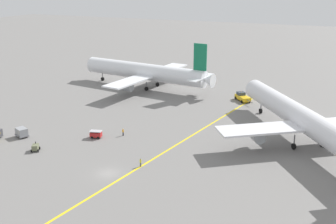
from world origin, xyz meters
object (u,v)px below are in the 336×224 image
at_px(pushback_tug, 242,97).
at_px(ground_crew_ramp_agent_by_cones, 123,132).
at_px(gse_baggage_cart_near_cluster, 96,134).
at_px(gse_gpu_cart_small, 35,147).
at_px(gse_container_dolly_flat, 22,132).
at_px(airliner_at_gate_left, 145,72).
at_px(ground_crew_wing_walker_right, 141,162).
at_px(airliner_being_pushed, 303,119).

relative_size(pushback_tug, ground_crew_ramp_agent_by_cones, 4.52).
bearing_deg(ground_crew_ramp_agent_by_cones, gse_baggage_cart_near_cluster, -142.17).
bearing_deg(pushback_tug, gse_gpu_cart_small, -118.31).
xyz_separation_m(pushback_tug, gse_container_dolly_flat, (-38.75, -51.08, 0.01)).
xyz_separation_m(gse_container_dolly_flat, gse_baggage_cart_near_cluster, (16.01, 6.86, -0.31)).
distance_m(gse_gpu_cart_small, gse_baggage_cart_near_cluster, 13.84).
relative_size(gse_gpu_cart_small, ground_crew_ramp_agent_by_cones, 1.51).
bearing_deg(airliner_at_gate_left, ground_crew_ramp_agent_by_cones, -68.29).
distance_m(ground_crew_ramp_agent_by_cones, ground_crew_wing_walker_right, 17.29).
xyz_separation_m(airliner_being_pushed, ground_crew_wing_walker_right, (-26.68, -26.06, -4.64)).
bearing_deg(ground_crew_ramp_agent_by_cones, airliner_being_pushed, 19.16).
distance_m(airliner_being_pushed, gse_container_dolly_flat, 64.22).
bearing_deg(gse_baggage_cart_near_cluster, gse_gpu_cart_small, -122.27).
bearing_deg(gse_container_dolly_flat, gse_baggage_cart_near_cluster, 23.18).
bearing_deg(gse_baggage_cart_near_cluster, gse_container_dolly_flat, -156.82).
distance_m(gse_container_dolly_flat, gse_gpu_cart_small, 9.90).
bearing_deg(airliner_being_pushed, ground_crew_wing_walker_right, -135.67).
bearing_deg(airliner_being_pushed, pushback_tug, 127.36).
distance_m(airliner_being_pushed, ground_crew_ramp_agent_by_cones, 40.92).
height_order(pushback_tug, gse_baggage_cart_near_cluster, pushback_tug).
height_order(airliner_at_gate_left, gse_baggage_cart_near_cluster, airliner_at_gate_left).
relative_size(gse_container_dolly_flat, ground_crew_ramp_agent_by_cones, 2.19).
xyz_separation_m(airliner_at_gate_left, ground_crew_wing_walker_right, (28.41, -54.63, -4.57)).
bearing_deg(ground_crew_wing_walker_right, pushback_tug, 83.50).
bearing_deg(airliner_at_gate_left, pushback_tug, -2.57).
distance_m(gse_container_dolly_flat, gse_baggage_cart_near_cluster, 17.42).
distance_m(airliner_at_gate_left, ground_crew_ramp_agent_by_cones, 45.34).
height_order(airliner_at_gate_left, ground_crew_ramp_agent_by_cones, airliner_at_gate_left).
xyz_separation_m(gse_baggage_cart_near_cluster, ground_crew_ramp_agent_by_cones, (4.97, 3.86, 0.04)).
height_order(pushback_tug, ground_crew_ramp_agent_by_cones, pushback_tug).
distance_m(pushback_tug, gse_baggage_cart_near_cluster, 49.73).
height_order(gse_gpu_cart_small, ground_crew_wing_walker_right, gse_gpu_cart_small).
xyz_separation_m(gse_container_dolly_flat, ground_crew_ramp_agent_by_cones, (20.98, 10.71, -0.27)).
relative_size(airliner_at_gate_left, gse_gpu_cart_small, 19.76).
height_order(pushback_tug, ground_crew_wing_walker_right, pushback_tug).
distance_m(pushback_tug, gse_container_dolly_flat, 64.11).
xyz_separation_m(airliner_at_gate_left, airliner_being_pushed, (55.09, -28.57, 0.08)).
height_order(ground_crew_ramp_agent_by_cones, ground_crew_wing_walker_right, ground_crew_ramp_agent_by_cones).
bearing_deg(ground_crew_ramp_agent_by_cones, pushback_tug, 66.24).
bearing_deg(ground_crew_wing_walker_right, gse_baggage_cart_near_cluster, 152.05).
relative_size(airliner_being_pushed, gse_container_dolly_flat, 13.09).
bearing_deg(ground_crew_ramp_agent_by_cones, ground_crew_wing_walker_right, -47.32).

